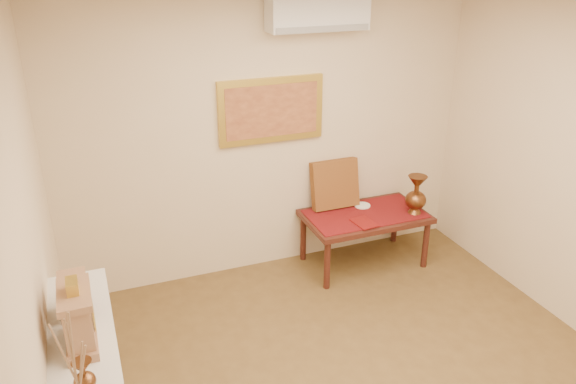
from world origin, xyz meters
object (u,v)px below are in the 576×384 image
mantel_clock (78,318)px  low_table (365,220)px  brass_urn_tall (417,191)px  wooden_chest (75,295)px

mantel_clock → low_table: bearing=31.8°
mantel_clock → low_table: mantel_clock is taller
brass_urn_tall → mantel_clock: bearing=-154.4°
low_table → wooden_chest: bearing=-153.5°
brass_urn_tall → low_table: size_ratio=0.39×
mantel_clock → brass_urn_tall: bearing=25.6°
brass_urn_tall → low_table: 0.58m
mantel_clock → low_table: size_ratio=0.34×
mantel_clock → low_table: (2.66, 1.66, -0.67)m
brass_urn_tall → mantel_clock: size_ratio=1.15×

